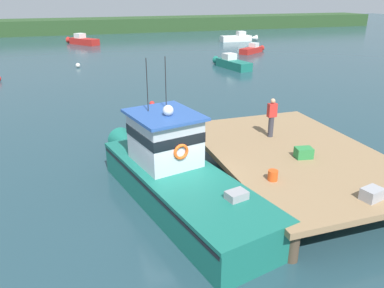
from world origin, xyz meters
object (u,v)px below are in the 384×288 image
moored_boat_far_right (238,38)px  moored_boat_outer_mooring (252,49)px  crate_single_far (304,153)px  moored_boat_mid_harbor (231,63)px  main_fishing_boat (174,173)px  crate_stack_near_edge (372,194)px  bait_bucket (273,175)px  deckhand_by_the_boat (272,117)px  moored_boat_off_the_point (82,41)px  mooring_buoy_channel_marker (152,104)px  mooring_buoy_inshore (78,65)px

moored_boat_far_right → moored_boat_outer_mooring: moored_boat_far_right is taller
crate_single_far → moored_boat_mid_harbor: (7.26, 22.79, -0.93)m
moored_boat_far_right → moored_boat_outer_mooring: bearing=-106.5°
main_fishing_boat → crate_stack_near_edge: main_fishing_boat is taller
bait_bucket → deckhand_by_the_boat: bearing=61.9°
deckhand_by_the_boat → moored_boat_off_the_point: deckhand_by_the_boat is taller
moored_boat_off_the_point → moored_boat_far_right: bearing=-9.2°
moored_boat_mid_harbor → mooring_buoy_channel_marker: 14.64m
moored_boat_mid_harbor → mooring_buoy_inshore: moored_boat_mid_harbor is taller
moored_boat_mid_harbor → moored_boat_outer_mooring: moored_boat_mid_harbor is taller
crate_single_far → mooring_buoy_channel_marker: size_ratio=1.74×
mooring_buoy_channel_marker → crate_stack_near_edge: bearing=-78.8°
bait_bucket → moored_boat_off_the_point: bearing=94.2°
main_fishing_boat → bait_bucket: (2.76, -1.82, 0.36)m
moored_boat_off_the_point → moored_boat_outer_mooring: moored_boat_off_the_point is taller
crate_single_far → moored_boat_off_the_point: bearing=96.7°
deckhand_by_the_boat → moored_boat_off_the_point: 43.60m
bait_bucket → moored_boat_outer_mooring: (15.58, 32.14, -0.97)m
moored_boat_far_right → moored_boat_mid_harbor: 21.44m
moored_boat_off_the_point → mooring_buoy_channel_marker: moored_boat_off_the_point is taller
crate_single_far → mooring_buoy_inshore: 28.49m
moored_boat_far_right → moored_boat_mid_harbor: moored_boat_far_right is taller
moored_boat_off_the_point → crate_single_far: bearing=-83.3°
crate_single_far → bait_bucket: bearing=-148.1°
crate_single_far → bait_bucket: size_ratio=1.76×
crate_single_far → moored_boat_outer_mooring: bearing=66.2°
moored_boat_off_the_point → bait_bucket: bearing=-85.8°
bait_bucket → deckhand_by_the_boat: (1.88, 3.52, 0.69)m
moored_boat_off_the_point → mooring_buoy_inshore: size_ratio=12.46×
main_fishing_boat → mooring_buoy_inshore: 27.13m
moored_boat_off_the_point → mooring_buoy_channel_marker: 33.38m
moored_boat_far_right → mooring_buoy_inshore: moored_boat_far_right is taller
mooring_buoy_channel_marker → moored_boat_off_the_point: bearing=94.2°
deckhand_by_the_boat → moored_boat_off_the_point: bearing=97.0°
crate_stack_near_edge → moored_boat_outer_mooring: (13.46, 34.12, -0.98)m
deckhand_by_the_boat → main_fishing_boat: bearing=-159.9°
crate_stack_near_edge → moored_boat_mid_harbor: 26.95m
deckhand_by_the_boat → moored_boat_mid_harbor: (7.33, 20.49, -1.60)m
crate_single_far → moored_boat_mid_harbor: 23.94m
moored_boat_far_right → moored_boat_outer_mooring: size_ratio=1.33×
crate_stack_near_edge → moored_boat_off_the_point: bearing=96.5°
main_fishing_boat → crate_single_far: size_ratio=16.60×
deckhand_by_the_boat → mooring_buoy_inshore: (-6.72, 25.34, -1.84)m
bait_bucket → deckhand_by_the_boat: 4.05m
mooring_buoy_channel_marker → moored_boat_mid_harbor: bearing=46.0°
moored_boat_off_the_point → moored_boat_mid_harbor: (12.63, -22.76, -0.05)m
crate_single_far → crate_stack_near_edge: 3.20m
main_fishing_boat → moored_boat_off_the_point: 44.96m
main_fishing_boat → moored_boat_outer_mooring: size_ratio=2.33×
main_fishing_boat → crate_single_far: (4.71, -0.61, 0.39)m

